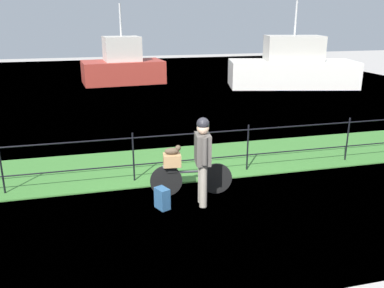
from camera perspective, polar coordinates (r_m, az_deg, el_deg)
name	(u,v)px	position (r m, az deg, el deg)	size (l,w,h in m)	color
ground_plane	(219,214)	(7.32, 3.83, -9.94)	(60.00, 60.00, 0.00)	#9E9993
grass_strip	(184,163)	(9.70, -1.16, -2.66)	(27.00, 2.40, 0.03)	#38702D
harbor_water	(135,91)	(19.20, -8.09, 7.38)	(30.00, 30.00, 0.00)	#60849E
iron_fence	(193,149)	(8.73, 0.08, -0.65)	(18.04, 0.04, 1.09)	black
bicycle_main	(190,179)	(7.92, -0.22, -4.98)	(1.62, 0.27, 0.63)	black
wooden_crate	(172,160)	(7.74, -2.85, -2.28)	(0.33, 0.27, 0.23)	#A87F51
terrier_dog	(173,150)	(7.68, -2.69, -0.91)	(0.32, 0.17, 0.18)	#4C3D2D
cyclist_person	(203,154)	(7.29, 1.52, -1.42)	(0.31, 0.54, 1.68)	gray
backpack_on_paving	(162,198)	(7.45, -4.24, -7.70)	(0.28, 0.18, 0.40)	#28517A
moored_boat_near	(292,68)	(20.87, 14.01, 10.41)	(6.51, 3.75, 4.08)	silver
moored_boat_mid	(123,66)	(21.72, -9.79, 10.82)	(4.30, 2.59, 3.99)	#9E3328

